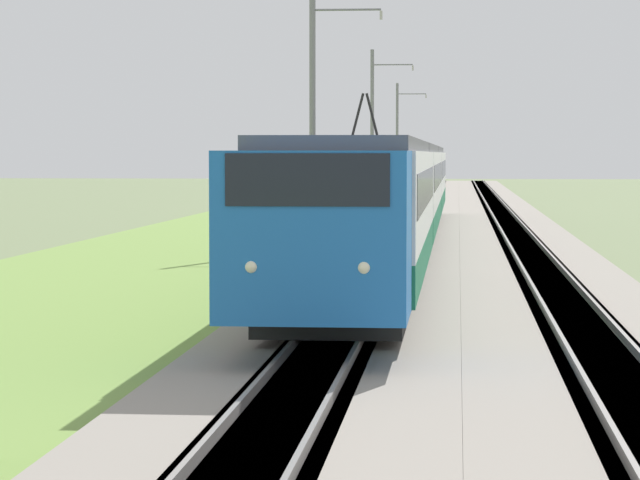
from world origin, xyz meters
TOP-DOWN VIEW (x-y plane):
  - ballast_main at (50.00, 0.00)m, footprint 240.00×4.40m
  - ballast_adjacent at (50.00, -4.40)m, footprint 240.00×4.40m
  - track_main at (50.00, 0.00)m, footprint 240.00×1.57m
  - track_adjacent at (50.00, -4.40)m, footprint 240.00×1.57m
  - grass_verge at (50.00, 5.46)m, footprint 240.00×13.67m
  - passenger_train at (43.88, 0.00)m, footprint 58.72×2.96m
  - catenary_mast_mid at (45.77, 2.91)m, footprint 0.22×2.56m
  - catenary_mast_far at (82.72, 2.91)m, footprint 0.22×2.56m
  - catenary_mast_distant at (119.68, 2.91)m, footprint 0.22×2.56m

SIDE VIEW (x-z plane):
  - grass_verge at x=50.00m, z-range 0.00..0.12m
  - ballast_main at x=50.00m, z-range 0.00..0.30m
  - ballast_adjacent at x=50.00m, z-range 0.00..0.30m
  - track_main at x=50.00m, z-range -0.07..0.38m
  - track_adjacent at x=50.00m, z-range -0.07..0.38m
  - passenger_train at x=43.88m, z-range -0.17..4.69m
  - catenary_mast_distant at x=119.68m, z-range 0.15..9.49m
  - catenary_mast_mid at x=45.77m, z-range 0.15..9.53m
  - catenary_mast_far at x=82.72m, z-range 0.15..9.77m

